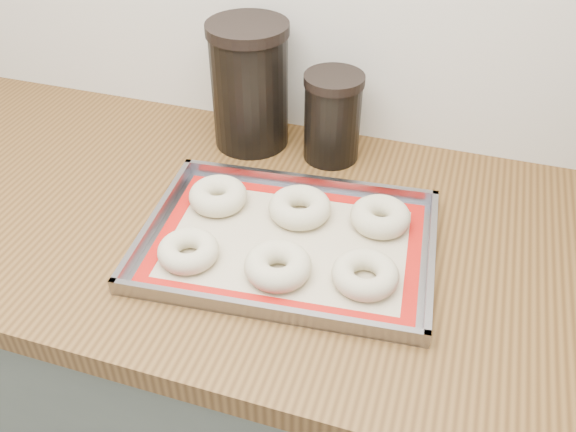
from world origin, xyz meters
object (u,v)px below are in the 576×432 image
(bagel_front_mid, at_px, (278,266))
(bagel_back_right, at_px, (380,217))
(bagel_back_mid, at_px, (300,207))
(bagel_front_right, at_px, (365,274))
(bagel_back_left, at_px, (218,196))
(bagel_front_left, at_px, (188,251))
(canister_mid, at_px, (332,117))
(baking_tray, at_px, (288,242))
(canister_left, at_px, (250,85))

(bagel_front_mid, relative_size, bagel_back_right, 1.02)
(bagel_front_mid, relative_size, bagel_back_mid, 0.96)
(bagel_front_right, height_order, bagel_back_right, bagel_back_right)
(bagel_back_left, bearing_deg, bagel_front_left, -85.82)
(bagel_back_left, distance_m, canister_mid, 0.27)
(baking_tray, bearing_deg, canister_left, 120.56)
(baking_tray, height_order, bagel_front_left, bagel_front_left)
(baking_tray, relative_size, bagel_back_left, 4.87)
(bagel_front_left, xyz_separation_m, bagel_front_mid, (0.14, 0.01, 0.00))
(bagel_front_mid, bearing_deg, bagel_front_right, 10.28)
(baking_tray, relative_size, bagel_front_mid, 4.80)
(bagel_back_left, xyz_separation_m, canister_left, (-0.02, 0.22, 0.10))
(bagel_back_right, distance_m, canister_mid, 0.24)
(bagel_front_mid, distance_m, bagel_front_right, 0.13)
(bagel_front_left, height_order, bagel_back_left, bagel_back_left)
(bagel_front_left, xyz_separation_m, bagel_back_left, (-0.01, 0.14, 0.00))
(bagel_front_mid, distance_m, canister_mid, 0.36)
(baking_tray, distance_m, bagel_front_mid, 0.08)
(bagel_front_left, bearing_deg, canister_mid, 69.50)
(bagel_front_right, bearing_deg, bagel_back_right, 91.89)
(bagel_front_mid, height_order, canister_left, canister_left)
(bagel_back_right, height_order, canister_left, canister_left)
(canister_left, xyz_separation_m, canister_mid, (0.16, -0.01, -0.04))
(bagel_front_left, distance_m, bagel_back_right, 0.32)
(bagel_front_right, bearing_deg, bagel_back_mid, 138.27)
(bagel_front_mid, xyz_separation_m, bagel_front_right, (0.13, 0.02, -0.00))
(bagel_back_mid, bearing_deg, bagel_front_mid, -86.00)
(bagel_front_mid, bearing_deg, bagel_front_left, -176.64)
(bagel_back_left, distance_m, bagel_back_mid, 0.14)
(bagel_front_left, xyz_separation_m, canister_left, (-0.03, 0.36, 0.10))
(canister_left, bearing_deg, canister_mid, -2.13)
(bagel_back_right, distance_m, canister_left, 0.37)
(bagel_front_mid, relative_size, bagel_front_right, 1.02)
(bagel_back_mid, bearing_deg, bagel_front_left, -130.62)
(bagel_back_right, xyz_separation_m, canister_left, (-0.30, 0.19, 0.10))
(canister_left, bearing_deg, bagel_back_left, -84.63)
(canister_mid, bearing_deg, baking_tray, -89.76)
(baking_tray, relative_size, bagel_front_left, 5.12)
(bagel_back_right, bearing_deg, baking_tray, -145.97)
(baking_tray, bearing_deg, bagel_back_mid, 91.79)
(bagel_front_left, relative_size, canister_mid, 0.56)
(bagel_front_mid, height_order, bagel_back_left, same)
(bagel_front_mid, bearing_deg, bagel_back_mid, 94.00)
(bagel_front_left, relative_size, canister_left, 0.39)
(baking_tray, distance_m, bagel_front_right, 0.15)
(bagel_front_left, distance_m, bagel_front_mid, 0.14)
(bagel_back_right, xyz_separation_m, canister_mid, (-0.13, 0.19, 0.06))
(bagel_back_left, xyz_separation_m, bagel_back_mid, (0.14, 0.01, -0.00))
(bagel_front_right, xyz_separation_m, bagel_back_mid, (-0.14, 0.12, 0.00))
(baking_tray, xyz_separation_m, bagel_front_mid, (0.01, -0.07, 0.02))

